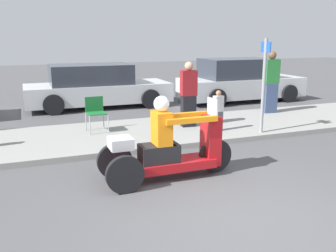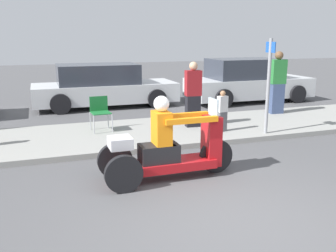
# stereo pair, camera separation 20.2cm
# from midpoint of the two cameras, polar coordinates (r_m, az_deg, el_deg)

# --- Properties ---
(ground_plane) EXTENTS (60.00, 60.00, 0.00)m
(ground_plane) POSITION_cam_midpoint_polar(r_m,az_deg,el_deg) (5.16, 10.24, -13.93)
(ground_plane) COLOR #4C4C4F
(sidewalk_strip) EXTENTS (28.00, 2.80, 0.12)m
(sidewalk_strip) POSITION_cam_midpoint_polar(r_m,az_deg,el_deg) (9.13, -4.76, -1.13)
(sidewalk_strip) COLOR gray
(sidewalk_strip) RESTS_ON ground
(motorcycle_trike) EXTENTS (2.34, 0.79, 1.43)m
(motorcycle_trike) POSITION_cam_midpoint_polar(r_m,az_deg,el_deg) (6.29, -0.87, -3.64)
(motorcycle_trike) COLOR black
(motorcycle_trike) RESTS_ON ground
(spectator_by_tree) EXTENTS (0.46, 0.30, 1.82)m
(spectator_by_tree) POSITION_cam_midpoint_polar(r_m,az_deg,el_deg) (11.54, 14.88, 6.30)
(spectator_by_tree) COLOR #38476B
(spectator_by_tree) RESTS_ON sidewalk_strip
(spectator_end_of_line) EXTENTS (0.26, 0.18, 0.99)m
(spectator_end_of_line) POSITION_cam_midpoint_polar(r_m,az_deg,el_deg) (9.07, 7.00, 2.21)
(spectator_end_of_line) COLOR #515156
(spectator_end_of_line) RESTS_ON sidewalk_strip
(spectator_with_child) EXTENTS (0.41, 0.26, 1.63)m
(spectator_with_child) POSITION_cam_midpoint_polar(r_m,az_deg,el_deg) (9.43, 2.53, 4.65)
(spectator_with_child) COLOR black
(spectator_with_child) RESTS_ON sidewalk_strip
(folding_chair_curbside) EXTENTS (0.49, 0.49, 0.82)m
(folding_chair_curbside) POSITION_cam_midpoint_polar(r_m,az_deg,el_deg) (9.20, -11.61, 2.36)
(folding_chair_curbside) COLOR #A5A8AD
(folding_chair_curbside) RESTS_ON sidewalk_strip
(parked_car_lot_far) EXTENTS (4.80, 1.99, 1.45)m
(parked_car_lot_far) POSITION_cam_midpoint_polar(r_m,az_deg,el_deg) (12.99, -11.34, 5.87)
(parked_car_lot_far) COLOR silver
(parked_car_lot_far) RESTS_ON ground
(parked_car_lot_right) EXTENTS (4.57, 1.97, 1.57)m
(parked_car_lot_right) POSITION_cam_midpoint_polar(r_m,az_deg,el_deg) (14.18, 10.47, 6.73)
(parked_car_lot_right) COLOR silver
(parked_car_lot_right) RESTS_ON ground
(street_sign) EXTENTS (0.08, 0.36, 2.20)m
(street_sign) POSITION_cam_midpoint_polar(r_m,az_deg,el_deg) (8.99, 13.77, 6.48)
(street_sign) COLOR gray
(street_sign) RESTS_ON sidewalk_strip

